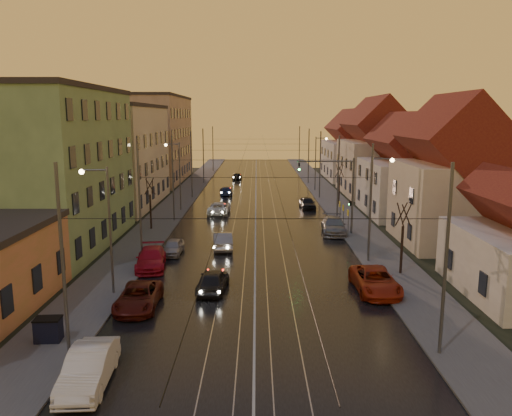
{
  "coord_description": "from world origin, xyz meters",
  "views": [
    {
      "loc": [
        0.11,
        -27.54,
        10.95
      ],
      "look_at": [
        0.05,
        18.65,
        2.43
      ],
      "focal_mm": 35.0,
      "sensor_mm": 36.0,
      "label": 1
    }
  ],
  "objects_px": {
    "driving_car_0": "(213,280)",
    "parked_left_3": "(173,247)",
    "street_lamp_1": "(374,197)",
    "parked_left_0": "(89,368)",
    "street_lamp_3": "(318,158)",
    "street_lamp_0": "(105,218)",
    "driving_car_2": "(219,208)",
    "street_lamp_2": "(177,169)",
    "dumpster": "(48,330)",
    "parked_right_0": "(375,281)",
    "parked_left_2": "(151,259)",
    "traffic_light_mast": "(342,186)",
    "parked_right_2": "(307,203)",
    "driving_car_1": "(223,240)",
    "parked_left_1": "(139,297)",
    "parked_right_1": "(334,226)",
    "driving_car_3": "(226,191)",
    "driving_car_4": "(237,176)"
  },
  "relations": [
    {
      "from": "driving_car_0",
      "to": "parked_left_1",
      "type": "distance_m",
      "value": 4.97
    },
    {
      "from": "parked_left_1",
      "to": "street_lamp_2",
      "type": "bearing_deg",
      "value": 93.29
    },
    {
      "from": "traffic_light_mast",
      "to": "parked_right_2",
      "type": "relative_size",
      "value": 1.76
    },
    {
      "from": "driving_car_0",
      "to": "parked_right_2",
      "type": "distance_m",
      "value": 30.08
    },
    {
      "from": "street_lamp_2",
      "to": "traffic_light_mast",
      "type": "relative_size",
      "value": 1.11
    },
    {
      "from": "street_lamp_0",
      "to": "street_lamp_2",
      "type": "xyz_separation_m",
      "value": [
        0.0,
        28.0,
        0.0
      ]
    },
    {
      "from": "street_lamp_3",
      "to": "street_lamp_0",
      "type": "bearing_deg",
      "value": -112.48
    },
    {
      "from": "driving_car_2",
      "to": "parked_left_0",
      "type": "relative_size",
      "value": 1.06
    },
    {
      "from": "driving_car_0",
      "to": "parked_right_0",
      "type": "bearing_deg",
      "value": -175.96
    },
    {
      "from": "driving_car_1",
      "to": "parked_left_3",
      "type": "distance_m",
      "value": 4.24
    },
    {
      "from": "driving_car_1",
      "to": "parked_left_2",
      "type": "bearing_deg",
      "value": 42.4
    },
    {
      "from": "street_lamp_1",
      "to": "parked_left_0",
      "type": "distance_m",
      "value": 24.81
    },
    {
      "from": "driving_car_0",
      "to": "traffic_light_mast",
      "type": "bearing_deg",
      "value": -119.88
    },
    {
      "from": "parked_right_0",
      "to": "driving_car_0",
      "type": "bearing_deg",
      "value": 177.79
    },
    {
      "from": "street_lamp_1",
      "to": "parked_left_3",
      "type": "height_order",
      "value": "street_lamp_1"
    },
    {
      "from": "parked_left_2",
      "to": "parked_left_3",
      "type": "height_order",
      "value": "parked_left_2"
    },
    {
      "from": "street_lamp_2",
      "to": "street_lamp_3",
      "type": "distance_m",
      "value": 24.24
    },
    {
      "from": "driving_car_2",
      "to": "parked_right_1",
      "type": "height_order",
      "value": "parked_right_1"
    },
    {
      "from": "driving_car_0",
      "to": "driving_car_2",
      "type": "xyz_separation_m",
      "value": [
        -1.49,
        25.38,
        -0.03
      ]
    },
    {
      "from": "parked_right_1",
      "to": "street_lamp_0",
      "type": "bearing_deg",
      "value": -130.73
    },
    {
      "from": "driving_car_4",
      "to": "street_lamp_3",
      "type": "bearing_deg",
      "value": 135.48
    },
    {
      "from": "street_lamp_2",
      "to": "parked_left_3",
      "type": "distance_m",
      "value": 19.4
    },
    {
      "from": "driving_car_1",
      "to": "parked_right_2",
      "type": "xyz_separation_m",
      "value": [
        8.94,
        18.48,
        -0.03
      ]
    },
    {
      "from": "driving_car_1",
      "to": "parked_right_1",
      "type": "height_order",
      "value": "parked_right_1"
    },
    {
      "from": "traffic_light_mast",
      "to": "street_lamp_3",
      "type": "bearing_deg",
      "value": 87.73
    },
    {
      "from": "driving_car_4",
      "to": "parked_right_1",
      "type": "bearing_deg",
      "value": 106.6
    },
    {
      "from": "street_lamp_2",
      "to": "driving_car_1",
      "type": "height_order",
      "value": "street_lamp_2"
    },
    {
      "from": "driving_car_3",
      "to": "parked_right_2",
      "type": "distance_m",
      "value": 14.68
    },
    {
      "from": "driving_car_2",
      "to": "dumpster",
      "type": "bearing_deg",
      "value": 81.84
    },
    {
      "from": "street_lamp_2",
      "to": "parked_right_2",
      "type": "bearing_deg",
      "value": 5.39
    },
    {
      "from": "street_lamp_3",
      "to": "dumpster",
      "type": "bearing_deg",
      "value": -110.65
    },
    {
      "from": "driving_car_0",
      "to": "dumpster",
      "type": "relative_size",
      "value": 3.51
    },
    {
      "from": "street_lamp_3",
      "to": "parked_right_0",
      "type": "distance_m",
      "value": 43.69
    },
    {
      "from": "street_lamp_3",
      "to": "driving_car_2",
      "type": "relative_size",
      "value": 1.62
    },
    {
      "from": "parked_left_3",
      "to": "dumpster",
      "type": "bearing_deg",
      "value": -100.41
    },
    {
      "from": "parked_right_2",
      "to": "dumpster",
      "type": "bearing_deg",
      "value": -118.08
    },
    {
      "from": "driving_car_0",
      "to": "parked_left_3",
      "type": "relative_size",
      "value": 1.17
    },
    {
      "from": "parked_left_3",
      "to": "street_lamp_0",
      "type": "bearing_deg",
      "value": -103.46
    },
    {
      "from": "driving_car_1",
      "to": "parked_right_2",
      "type": "height_order",
      "value": "driving_car_1"
    },
    {
      "from": "driving_car_2",
      "to": "parked_left_0",
      "type": "height_order",
      "value": "parked_left_0"
    },
    {
      "from": "parked_left_1",
      "to": "parked_right_0",
      "type": "relative_size",
      "value": 0.9
    },
    {
      "from": "parked_left_0",
      "to": "parked_left_2",
      "type": "distance_m",
      "value": 16.14
    },
    {
      "from": "parked_left_0",
      "to": "driving_car_4",
      "type": "bearing_deg",
      "value": 83.61
    },
    {
      "from": "street_lamp_0",
      "to": "dumpster",
      "type": "xyz_separation_m",
      "value": [
        -0.93,
        -6.78,
        -4.19
      ]
    },
    {
      "from": "driving_car_2",
      "to": "traffic_light_mast",
      "type": "bearing_deg",
      "value": 142.31
    },
    {
      "from": "street_lamp_2",
      "to": "driving_car_0",
      "type": "xyz_separation_m",
      "value": [
        6.44,
        -27.3,
        -4.17
      ]
    },
    {
      "from": "parked_left_2",
      "to": "driving_car_2",
      "type": "bearing_deg",
      "value": 72.7
    },
    {
      "from": "street_lamp_0",
      "to": "street_lamp_1",
      "type": "bearing_deg",
      "value": 23.72
    },
    {
      "from": "street_lamp_1",
      "to": "street_lamp_2",
      "type": "xyz_separation_m",
      "value": [
        -18.21,
        20.0,
        0.0
      ]
    },
    {
      "from": "street_lamp_0",
      "to": "driving_car_2",
      "type": "xyz_separation_m",
      "value": [
        4.95,
        26.08,
        -4.2
      ]
    }
  ]
}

